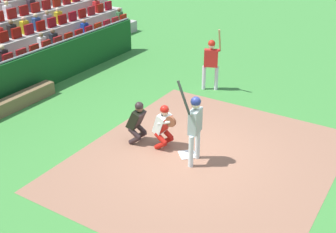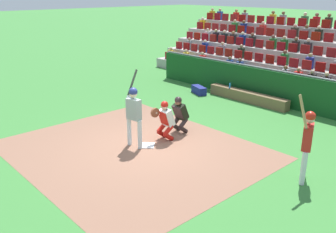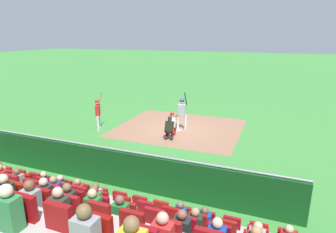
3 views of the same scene
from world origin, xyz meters
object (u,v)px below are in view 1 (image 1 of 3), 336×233
Objects in this scene: catcher_crouching at (164,124)px; home_plate_umpire at (137,120)px; dugout_bench at (7,106)px; batter_at_plate at (195,122)px; on_deck_batter at (211,59)px; home_plate_marker at (188,154)px.

home_plate_umpire is (0.14, -0.77, -0.03)m from catcher_crouching.
batter_at_plate is at bearing 95.23° from dugout_bench.
catcher_crouching is 0.78m from home_plate_umpire.
batter_at_plate is at bearing 87.66° from home_plate_umpire.
home_plate_umpire is 4.48m from on_deck_batter.
dugout_bench is 6.99m from on_deck_batter.
on_deck_batter is (-4.46, -0.01, 0.45)m from home_plate_umpire.
batter_at_plate is at bearing 78.69° from catcher_crouching.
home_plate_marker is 6.24m from dugout_bench.
home_plate_marker is at bearing 95.70° from home_plate_umpire.
batter_at_plate reaches higher than home_plate_marker.
home_plate_marker is 0.19× the size of on_deck_batter.
dugout_bench is (0.67, -4.67, -0.48)m from home_plate_umpire.
batter_at_plate is 1.89m from home_plate_umpire.
dugout_bench is (0.81, -5.44, -0.51)m from catcher_crouching.
home_plate_marker is 0.34× the size of catcher_crouching.
on_deck_batter is at bearing -179.93° from home_plate_umpire.
dugout_bench is at bearing -81.58° from catcher_crouching.
on_deck_batter is at bearing -169.82° from catcher_crouching.
home_plate_marker is at bearing 19.47° from on_deck_batter.
home_plate_marker is at bearing 91.17° from catcher_crouching.
catcher_crouching is at bearing -88.83° from home_plate_marker.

